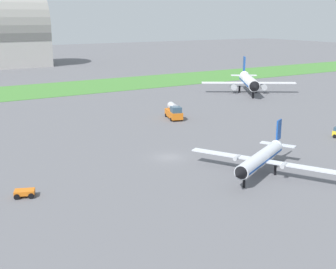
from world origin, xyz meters
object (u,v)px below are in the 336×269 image
at_px(airplane_parked_jet_far, 249,81).
at_px(baggage_cart_near_gate, 25,192).
at_px(airplane_foreground_turboprop, 261,158).
at_px(fuel_truck_midfield, 174,112).

relative_size(airplane_parked_jet_far, baggage_cart_near_gate, 8.26).
distance_m(airplane_parked_jet_far, baggage_cart_near_gate, 89.08).
height_order(airplane_foreground_turboprop, baggage_cart_near_gate, airplane_foreground_turboprop).
distance_m(airplane_parked_jet_far, airplane_foreground_turboprop, 71.36).
bearing_deg(baggage_cart_near_gate, airplane_foreground_turboprop, 5.39).
relative_size(airplane_foreground_turboprop, fuel_truck_midfield, 2.82).
xyz_separation_m(airplane_parked_jet_far, fuel_truck_midfield, (-36.94, -17.75, -1.85)).
bearing_deg(fuel_truck_midfield, baggage_cart_near_gate, -37.35).
xyz_separation_m(airplane_parked_jet_far, baggage_cart_near_gate, (-76.49, -45.56, -2.87)).
bearing_deg(airplane_parked_jet_far, baggage_cart_near_gate, -25.77).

